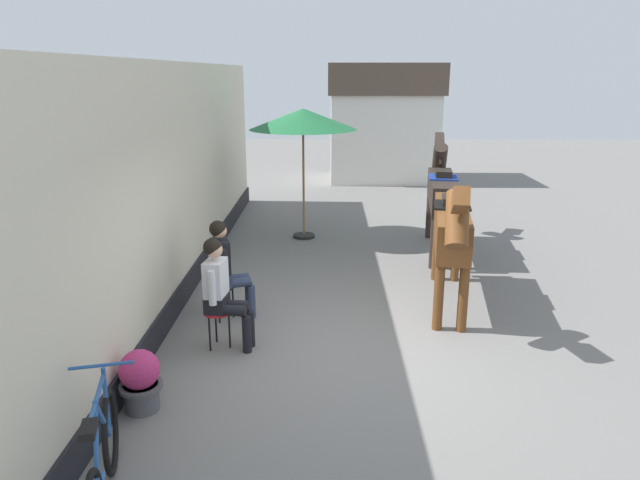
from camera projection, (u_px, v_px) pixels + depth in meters
name	position (u px, v px, depth m)	size (l,w,h in m)	color
ground_plane	(345.00, 270.00, 9.93)	(40.00, 40.00, 0.00)	slate
pub_facade_wall	(167.00, 200.00, 8.10)	(0.34, 14.00, 3.40)	beige
distant_cottage	(383.00, 121.00, 17.82)	(3.40, 2.60, 3.50)	silver
seated_visitor_near	(221.00, 288.00, 6.93)	(0.61, 0.49, 1.39)	red
seated_visitor_far	(226.00, 265.00, 7.77)	(0.61, 0.49, 1.39)	black
saddled_horse_near	(452.00, 228.00, 8.10)	(0.79, 2.98, 2.06)	brown
saddled_horse_far	(442.00, 190.00, 10.72)	(0.72, 2.99, 2.06)	#2D231E
flower_planter_near	(140.00, 379.00, 5.74)	(0.43, 0.43, 0.64)	#4C4C51
leaning_bicycle	(103.00, 468.00, 4.36)	(0.60, 1.72, 1.02)	black
cafe_parasol	(303.00, 120.00, 11.22)	(2.10, 2.10, 2.58)	black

